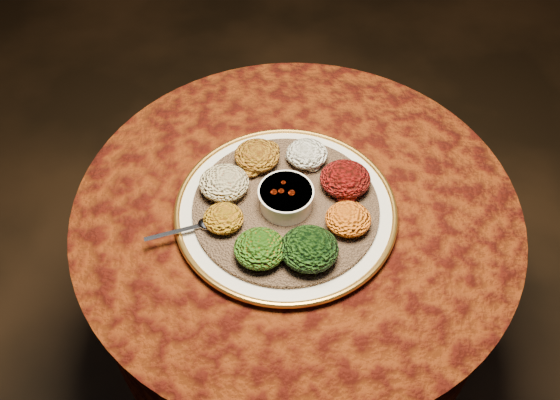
{
  "coord_description": "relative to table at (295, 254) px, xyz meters",
  "views": [
    {
      "loc": [
        -0.01,
        -0.82,
        1.78
      ],
      "look_at": [
        -0.04,
        -0.0,
        0.76
      ],
      "focal_mm": 40.0,
      "sensor_mm": 36.0,
      "label": 1
    }
  ],
  "objects": [
    {
      "name": "portion_timatim",
      "position": [
        -0.15,
        0.02,
        0.23
      ],
      "size": [
        0.11,
        0.1,
        0.05
      ],
      "primitive_type": "ellipsoid",
      "color": "maroon",
      "rests_on": "injera"
    },
    {
      "name": "portion_ayib",
      "position": [
        0.02,
        0.11,
        0.23
      ],
      "size": [
        0.09,
        0.09,
        0.04
      ],
      "primitive_type": "ellipsoid",
      "color": "silver",
      "rests_on": "injera"
    },
    {
      "name": "portion_shiro",
      "position": [
        -0.09,
        0.1,
        0.23
      ],
      "size": [
        0.1,
        0.09,
        0.05
      ],
      "primitive_type": "ellipsoid",
      "color": "#905E11",
      "rests_on": "injera"
    },
    {
      "name": "portion_kik",
      "position": [
        -0.15,
        -0.07,
        0.23
      ],
      "size": [
        0.08,
        0.08,
        0.04
      ],
      "primitive_type": "ellipsoid",
      "color": "#A15A0E",
      "rests_on": "injera"
    },
    {
      "name": "spoon",
      "position": [
        -0.19,
        -0.08,
        0.21
      ],
      "size": [
        0.15,
        0.07,
        0.01
      ],
      "rotation": [
        0.0,
        0.0,
        -2.8
      ],
      "color": "silver",
      "rests_on": "injera"
    },
    {
      "name": "stew_bowl",
      "position": [
        -0.02,
        -0.02,
        0.24
      ],
      "size": [
        0.11,
        0.11,
        0.05
      ],
      "color": "white",
      "rests_on": "injera"
    },
    {
      "name": "portion_gomen",
      "position": [
        0.02,
        -0.15,
        0.24
      ],
      "size": [
        0.11,
        0.11,
        0.06
      ],
      "primitive_type": "ellipsoid",
      "color": "black",
      "rests_on": "injera"
    },
    {
      "name": "table",
      "position": [
        0.0,
        0.0,
        0.0
      ],
      "size": [
        0.96,
        0.96,
        0.73
      ],
      "color": "black",
      "rests_on": "ground"
    },
    {
      "name": "portion_tikil",
      "position": [
        0.1,
        -0.07,
        0.23
      ],
      "size": [
        0.09,
        0.09,
        0.04
      ],
      "primitive_type": "ellipsoid",
      "color": "#BD6F0F",
      "rests_on": "injera"
    },
    {
      "name": "portion_mixveg",
      "position": [
        -0.07,
        -0.15,
        0.23
      ],
      "size": [
        0.1,
        0.1,
        0.05
      ],
      "primitive_type": "ellipsoid",
      "color": "#A1440A",
      "rests_on": "injera"
    },
    {
      "name": "platter",
      "position": [
        -0.02,
        -0.02,
        0.19
      ],
      "size": [
        0.59,
        0.59,
        0.02
      ],
      "rotation": [
        0.0,
        0.0,
        0.4
      ],
      "color": "beige",
      "rests_on": "table"
    },
    {
      "name": "portion_kitfo",
      "position": [
        0.1,
        0.03,
        0.23
      ],
      "size": [
        0.11,
        0.1,
        0.05
      ],
      "primitive_type": "ellipsoid",
      "color": "black",
      "rests_on": "injera"
    },
    {
      "name": "injera",
      "position": [
        -0.02,
        -0.02,
        0.2
      ],
      "size": [
        0.51,
        0.51,
        0.01
      ],
      "primitive_type": "cylinder",
      "rotation": [
        0.0,
        0.0,
        -0.39
      ],
      "color": "brown",
      "rests_on": "platter"
    }
  ]
}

